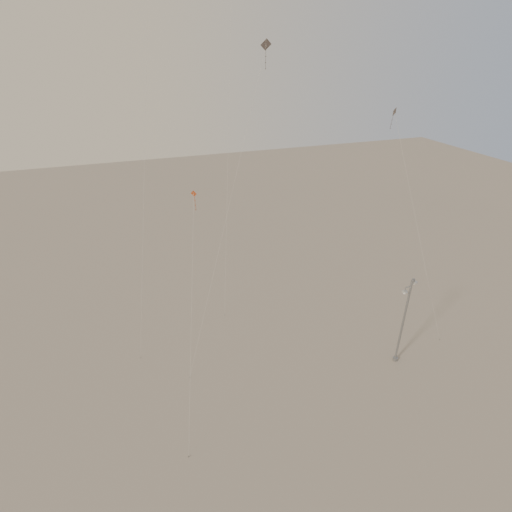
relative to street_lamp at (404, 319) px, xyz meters
name	(u,v)px	position (x,y,z in m)	size (l,w,h in m)	color
ground	(281,390)	(-11.05, 0.12, -4.58)	(160.00, 160.00, 0.00)	gray
street_lamp	(404,319)	(0.00, 0.00, 0.00)	(1.55, 0.82, 8.58)	gray
kite_0	(148,9)	(-17.19, 12.10, 22.85)	(6.07, 5.51, 34.02)	#9C3816
kite_1	(247,127)	(-11.03, 8.49, 15.03)	(9.20, 6.09, 25.61)	#352E2C
kite_3	(193,258)	(-16.70, 4.63, 6.47)	(3.87, 11.14, 15.38)	#9C3816
kite_4	(405,167)	(3.48, 7.31, 10.89)	(3.22, 8.62, 20.34)	#352E2C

